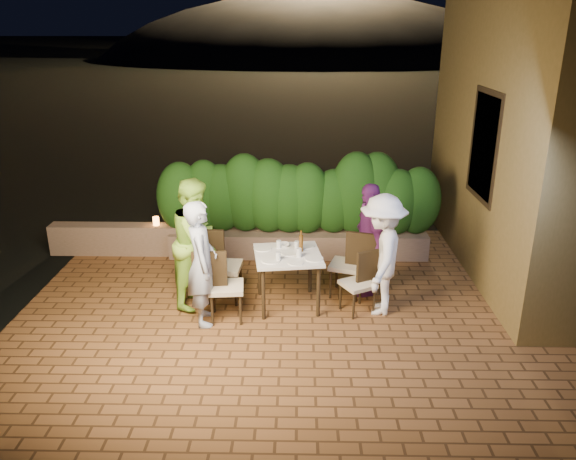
{
  "coord_description": "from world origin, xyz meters",
  "views": [
    {
      "loc": [
        0.2,
        -6.33,
        3.59
      ],
      "look_at": [
        0.06,
        0.61,
        1.05
      ],
      "focal_mm": 35.0,
      "sensor_mm": 36.0,
      "label": 1
    }
  ],
  "objects_px": {
    "bowl": "(283,245)",
    "parapet_lamp": "(156,221)",
    "chair_right_front": "(358,283)",
    "diner_purple": "(369,239)",
    "chair_right_back": "(347,264)",
    "diner_white": "(382,255)",
    "diner_green": "(197,242)",
    "diner_blue": "(202,263)",
    "chair_left_front": "(226,285)",
    "chair_left_back": "(224,265)",
    "beer_bottle": "(301,241)",
    "dining_table": "(288,280)"
  },
  "relations": [
    {
      "from": "chair_left_back",
      "to": "diner_white",
      "type": "relative_size",
      "value": 0.63
    },
    {
      "from": "chair_right_front",
      "to": "parapet_lamp",
      "type": "distance_m",
      "value": 3.68
    },
    {
      "from": "chair_right_front",
      "to": "diner_blue",
      "type": "height_order",
      "value": "diner_blue"
    },
    {
      "from": "beer_bottle",
      "to": "diner_blue",
      "type": "xyz_separation_m",
      "value": [
        -1.23,
        -0.56,
        -0.09
      ]
    },
    {
      "from": "bowl",
      "to": "diner_purple",
      "type": "height_order",
      "value": "diner_purple"
    },
    {
      "from": "beer_bottle",
      "to": "diner_white",
      "type": "xyz_separation_m",
      "value": [
        1.04,
        -0.24,
        -0.09
      ]
    },
    {
      "from": "chair_left_back",
      "to": "chair_right_back",
      "type": "relative_size",
      "value": 1.07
    },
    {
      "from": "chair_right_front",
      "to": "diner_green",
      "type": "height_order",
      "value": "diner_green"
    },
    {
      "from": "chair_left_front",
      "to": "diner_blue",
      "type": "height_order",
      "value": "diner_blue"
    },
    {
      "from": "diner_green",
      "to": "diner_white",
      "type": "distance_m",
      "value": 2.44
    },
    {
      "from": "beer_bottle",
      "to": "diner_white",
      "type": "relative_size",
      "value": 0.18
    },
    {
      "from": "diner_blue",
      "to": "diner_purple",
      "type": "xyz_separation_m",
      "value": [
        2.17,
        0.9,
        -0.01
      ]
    },
    {
      "from": "beer_bottle",
      "to": "chair_right_back",
      "type": "distance_m",
      "value": 0.8
    },
    {
      "from": "dining_table",
      "to": "chair_left_front",
      "type": "bearing_deg",
      "value": -153.37
    },
    {
      "from": "beer_bottle",
      "to": "chair_left_back",
      "type": "height_order",
      "value": "beer_bottle"
    },
    {
      "from": "beer_bottle",
      "to": "chair_left_back",
      "type": "xyz_separation_m",
      "value": [
        -1.06,
        0.07,
        -0.39
      ]
    },
    {
      "from": "diner_purple",
      "to": "chair_right_back",
      "type": "bearing_deg",
      "value": -80.03
    },
    {
      "from": "chair_left_back",
      "to": "parapet_lamp",
      "type": "bearing_deg",
      "value": 132.38
    },
    {
      "from": "chair_right_back",
      "to": "parapet_lamp",
      "type": "relative_size",
      "value": 6.8
    },
    {
      "from": "chair_right_back",
      "to": "diner_blue",
      "type": "height_order",
      "value": "diner_blue"
    },
    {
      "from": "chair_left_back",
      "to": "parapet_lamp",
      "type": "distance_m",
      "value": 2.1
    },
    {
      "from": "diner_white",
      "to": "parapet_lamp",
      "type": "distance_m",
      "value": 3.93
    },
    {
      "from": "beer_bottle",
      "to": "parapet_lamp",
      "type": "distance_m",
      "value": 2.94
    },
    {
      "from": "bowl",
      "to": "parapet_lamp",
      "type": "xyz_separation_m",
      "value": [
        -2.13,
        1.52,
        -0.2
      ]
    },
    {
      "from": "chair_left_front",
      "to": "chair_right_front",
      "type": "distance_m",
      "value": 1.71
    },
    {
      "from": "diner_white",
      "to": "parapet_lamp",
      "type": "height_order",
      "value": "diner_white"
    },
    {
      "from": "bowl",
      "to": "diner_blue",
      "type": "xyz_separation_m",
      "value": [
        -0.99,
        -0.74,
        0.04
      ]
    },
    {
      "from": "chair_right_front",
      "to": "diner_white",
      "type": "bearing_deg",
      "value": 155.56
    },
    {
      "from": "beer_bottle",
      "to": "bowl",
      "type": "height_order",
      "value": "beer_bottle"
    },
    {
      "from": "chair_left_front",
      "to": "parapet_lamp",
      "type": "relative_size",
      "value": 6.72
    },
    {
      "from": "bowl",
      "to": "diner_green",
      "type": "bearing_deg",
      "value": -170.63
    },
    {
      "from": "dining_table",
      "to": "parapet_lamp",
      "type": "xyz_separation_m",
      "value": [
        -2.2,
        1.79,
        0.2
      ]
    },
    {
      "from": "dining_table",
      "to": "diner_green",
      "type": "distance_m",
      "value": 1.31
    },
    {
      "from": "dining_table",
      "to": "chair_left_back",
      "type": "xyz_separation_m",
      "value": [
        -0.88,
        0.16,
        0.13
      ]
    },
    {
      "from": "chair_left_back",
      "to": "chair_right_front",
      "type": "xyz_separation_m",
      "value": [
        1.8,
        -0.33,
        -0.09
      ]
    },
    {
      "from": "beer_bottle",
      "to": "chair_right_back",
      "type": "bearing_deg",
      "value": 20.13
    },
    {
      "from": "chair_left_front",
      "to": "diner_purple",
      "type": "height_order",
      "value": "diner_purple"
    },
    {
      "from": "dining_table",
      "to": "diner_blue",
      "type": "relative_size",
      "value": 0.53
    },
    {
      "from": "beer_bottle",
      "to": "diner_green",
      "type": "relative_size",
      "value": 0.17
    },
    {
      "from": "diner_purple",
      "to": "diner_blue",
      "type": "bearing_deg",
      "value": -77.01
    },
    {
      "from": "chair_left_front",
      "to": "diner_green",
      "type": "xyz_separation_m",
      "value": [
        -0.43,
        0.48,
        0.4
      ]
    },
    {
      "from": "beer_bottle",
      "to": "parapet_lamp",
      "type": "bearing_deg",
      "value": 144.4
    },
    {
      "from": "bowl",
      "to": "diner_white",
      "type": "height_order",
      "value": "diner_white"
    },
    {
      "from": "diner_blue",
      "to": "parapet_lamp",
      "type": "xyz_separation_m",
      "value": [
        -1.14,
        2.26,
        -0.24
      ]
    },
    {
      "from": "diner_green",
      "to": "diner_purple",
      "type": "bearing_deg",
      "value": -67.72
    },
    {
      "from": "dining_table",
      "to": "parapet_lamp",
      "type": "bearing_deg",
      "value": 140.78
    },
    {
      "from": "diner_green",
      "to": "chair_left_back",
      "type": "bearing_deg",
      "value": -62.98
    },
    {
      "from": "chair_right_front",
      "to": "chair_left_back",
      "type": "bearing_deg",
      "value": -39.06
    },
    {
      "from": "diner_purple",
      "to": "parapet_lamp",
      "type": "bearing_deg",
      "value": -121.86
    },
    {
      "from": "dining_table",
      "to": "diner_white",
      "type": "xyz_separation_m",
      "value": [
        1.22,
        -0.14,
        0.43
      ]
    }
  ]
}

